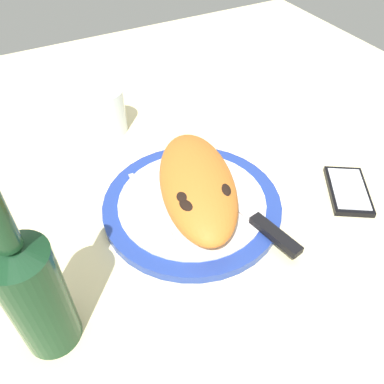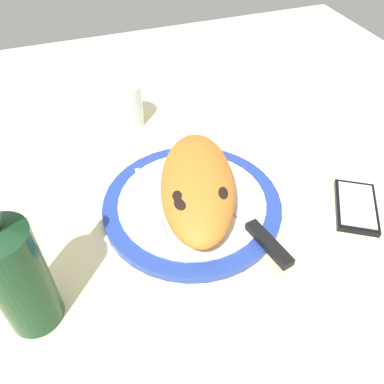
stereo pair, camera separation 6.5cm
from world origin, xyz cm
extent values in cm
cube|color=beige|center=(0.00, 0.00, -1.50)|extent=(150.00, 150.00, 3.00)
cylinder|color=#233D99|center=(0.00, 0.00, 0.78)|extent=(29.92, 29.92, 1.56)
cylinder|color=white|center=(0.00, 0.00, 1.71)|extent=(24.72, 24.72, 0.30)
ellipsoid|color=orange|center=(-0.26, 0.95, 5.18)|extent=(28.31, 19.33, 6.64)
ellipsoid|color=black|center=(4.99, 2.70, 7.33)|extent=(3.73, 3.33, 1.08)
ellipsoid|color=black|center=(3.59, -3.13, 7.46)|extent=(3.27, 3.18, 0.91)
ellipsoid|color=black|center=(0.96, 0.46, 7.98)|extent=(2.20, 2.09, 0.62)
ellipsoid|color=black|center=(-3.84, 2.78, 7.85)|extent=(2.55, 2.55, 0.71)
ellipsoid|color=black|center=(5.27, -3.46, 7.30)|extent=(3.43, 2.77, 1.06)
cube|color=silver|center=(-4.14, -6.94, 2.06)|extent=(13.05, 1.33, 0.40)
cube|color=silver|center=(4.36, -7.22, 2.06)|extent=(4.07, 2.33, 0.40)
cube|color=silver|center=(2.06, 5.38, 2.06)|extent=(12.81, 4.10, 0.40)
cube|color=black|center=(12.84, 7.56, 2.46)|extent=(9.46, 3.80, 1.20)
cube|color=black|center=(9.50, 26.10, 0.50)|extent=(13.38, 11.80, 1.00)
cube|color=white|center=(9.50, 26.10, 1.08)|extent=(11.67, 10.21, 0.16)
cylinder|color=silver|center=(-28.11, -4.52, 4.58)|extent=(7.07, 7.07, 9.17)
cylinder|color=silver|center=(-28.11, -4.52, 2.21)|extent=(6.51, 6.51, 4.02)
cylinder|color=#14381E|center=(11.48, -26.18, 8.39)|extent=(7.00, 7.00, 16.77)
cone|color=#14381E|center=(11.48, -26.18, 17.65)|extent=(7.00, 7.00, 1.75)
camera|label=1|loc=(41.09, -21.66, 49.38)|focal=37.26mm
camera|label=2|loc=(43.71, -15.71, 49.38)|focal=37.26mm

